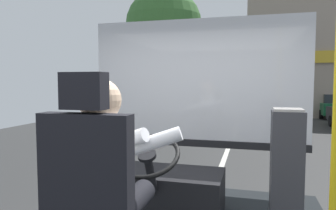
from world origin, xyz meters
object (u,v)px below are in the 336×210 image
(bus_driver, at_px, (107,171))
(fare_box, at_px, (286,169))
(parked_car_green, at_px, (335,105))
(parked_car_red, at_px, (315,99))
(steering_console, at_px, (162,191))

(bus_driver, height_order, fare_box, bus_driver)
(parked_car_green, height_order, parked_car_red, parked_car_red)
(fare_box, relative_size, parked_car_green, 0.25)
(parked_car_red, bearing_deg, parked_car_green, -89.39)
(bus_driver, xyz_separation_m, fare_box, (1.07, 1.15, -0.22))
(bus_driver, relative_size, fare_box, 0.83)
(steering_console, relative_size, parked_car_red, 0.28)
(steering_console, bearing_deg, parked_car_red, 76.52)
(bus_driver, xyz_separation_m, parked_car_red, (5.00, 21.98, -0.65))
(parked_car_red, bearing_deg, steering_console, -103.48)
(bus_driver, relative_size, steering_console, 0.76)
(fare_box, bearing_deg, parked_car_red, 79.33)
(bus_driver, xyz_separation_m, parked_car_green, (5.05, 16.73, -0.72))
(parked_car_green, xyz_separation_m, parked_car_red, (-0.06, 5.25, 0.07))
(fare_box, xyz_separation_m, parked_car_green, (3.98, 15.58, -0.50))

